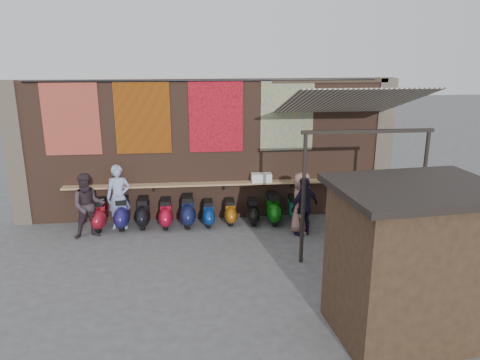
{
  "coord_description": "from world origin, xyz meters",
  "views": [
    {
      "loc": [
        -0.31,
        -10.42,
        4.92
      ],
      "look_at": [
        0.84,
        1.2,
        1.52
      ],
      "focal_mm": 35.0,
      "sensor_mm": 36.0,
      "label": 1
    }
  ],
  "objects_px": {
    "diner_left": "(119,197)",
    "scooter_stool_3": "(166,213)",
    "scooter_stool_8": "(273,209)",
    "shopper_tan": "(301,203)",
    "scooter_stool_0": "(100,215)",
    "scooter_stool_4": "(188,211)",
    "shopper_navy": "(304,207)",
    "scooter_stool_7": "(252,212)",
    "scooter_stool_2": "(143,213)",
    "shopper_grey": "(387,221)",
    "scooter_stool_6": "(230,212)",
    "scooter_stool_1": "(123,213)",
    "diner_right": "(88,206)",
    "market_stall": "(410,265)",
    "shelf_box": "(261,178)",
    "scooter_stool_9": "(294,209)",
    "scooter_stool_5": "(209,213)"
  },
  "relations": [
    {
      "from": "scooter_stool_2",
      "to": "scooter_stool_9",
      "type": "relative_size",
      "value": 1.09
    },
    {
      "from": "shopper_grey",
      "to": "shopper_tan",
      "type": "distance_m",
      "value": 2.3
    },
    {
      "from": "diner_right",
      "to": "market_stall",
      "type": "height_order",
      "value": "market_stall"
    },
    {
      "from": "shopper_tan",
      "to": "shopper_grey",
      "type": "bearing_deg",
      "value": -102.82
    },
    {
      "from": "scooter_stool_2",
      "to": "scooter_stool_9",
      "type": "height_order",
      "value": "scooter_stool_2"
    },
    {
      "from": "scooter_stool_1",
      "to": "scooter_stool_9",
      "type": "bearing_deg",
      "value": -0.03
    },
    {
      "from": "diner_left",
      "to": "diner_right",
      "type": "distance_m",
      "value": 0.91
    },
    {
      "from": "scooter_stool_3",
      "to": "shopper_navy",
      "type": "distance_m",
      "value": 3.83
    },
    {
      "from": "scooter_stool_8",
      "to": "shopper_navy",
      "type": "distance_m",
      "value": 1.26
    },
    {
      "from": "diner_right",
      "to": "shopper_tan",
      "type": "bearing_deg",
      "value": -16.05
    },
    {
      "from": "shelf_box",
      "to": "scooter_stool_2",
      "type": "distance_m",
      "value": 3.47
    },
    {
      "from": "scooter_stool_7",
      "to": "scooter_stool_6",
      "type": "bearing_deg",
      "value": 174.1
    },
    {
      "from": "scooter_stool_2",
      "to": "shopper_tan",
      "type": "bearing_deg",
      "value": -10.69
    },
    {
      "from": "scooter_stool_7",
      "to": "shopper_grey",
      "type": "xyz_separation_m",
      "value": [
        2.99,
        -2.23,
        0.45
      ]
    },
    {
      "from": "scooter_stool_7",
      "to": "shopper_tan",
      "type": "relative_size",
      "value": 0.43
    },
    {
      "from": "scooter_stool_3",
      "to": "shopper_grey",
      "type": "xyz_separation_m",
      "value": [
        5.42,
        -2.21,
        0.41
      ]
    },
    {
      "from": "scooter_stool_8",
      "to": "market_stall",
      "type": "bearing_deg",
      "value": -75.44
    },
    {
      "from": "scooter_stool_6",
      "to": "shopper_navy",
      "type": "bearing_deg",
      "value": -29.49
    },
    {
      "from": "scooter_stool_4",
      "to": "scooter_stool_7",
      "type": "bearing_deg",
      "value": -0.57
    },
    {
      "from": "shelf_box",
      "to": "scooter_stool_6",
      "type": "relative_size",
      "value": 0.8
    },
    {
      "from": "scooter_stool_8",
      "to": "shopper_tan",
      "type": "relative_size",
      "value": 0.52
    },
    {
      "from": "scooter_stool_9",
      "to": "shopper_tan",
      "type": "relative_size",
      "value": 0.46
    },
    {
      "from": "scooter_stool_0",
      "to": "shelf_box",
      "type": "bearing_deg",
      "value": 4.02
    },
    {
      "from": "shelf_box",
      "to": "scooter_stool_1",
      "type": "relative_size",
      "value": 0.65
    },
    {
      "from": "scooter_stool_1",
      "to": "scooter_stool_3",
      "type": "height_order",
      "value": "scooter_stool_1"
    },
    {
      "from": "diner_left",
      "to": "scooter_stool_3",
      "type": "bearing_deg",
      "value": -2.41
    },
    {
      "from": "scooter_stool_3",
      "to": "shopper_tan",
      "type": "bearing_deg",
      "value": -11.45
    },
    {
      "from": "scooter_stool_9",
      "to": "market_stall",
      "type": "height_order",
      "value": "market_stall"
    },
    {
      "from": "shopper_grey",
      "to": "scooter_stool_2",
      "type": "bearing_deg",
      "value": -20.67
    },
    {
      "from": "scooter_stool_0",
      "to": "shopper_tan",
      "type": "distance_m",
      "value": 5.53
    },
    {
      "from": "scooter_stool_1",
      "to": "scooter_stool_3",
      "type": "bearing_deg",
      "value": -2.53
    },
    {
      "from": "scooter_stool_1",
      "to": "diner_right",
      "type": "distance_m",
      "value": 1.08
    },
    {
      "from": "scooter_stool_1",
      "to": "scooter_stool_6",
      "type": "xyz_separation_m",
      "value": [
        3.0,
        0.03,
        -0.08
      ]
    },
    {
      "from": "scooter_stool_3",
      "to": "scooter_stool_7",
      "type": "bearing_deg",
      "value": 0.32
    },
    {
      "from": "scooter_stool_0",
      "to": "scooter_stool_7",
      "type": "xyz_separation_m",
      "value": [
        4.24,
        -0.01,
        -0.07
      ]
    },
    {
      "from": "scooter_stool_4",
      "to": "scooter_stool_5",
      "type": "relative_size",
      "value": 1.21
    },
    {
      "from": "scooter_stool_2",
      "to": "scooter_stool_4",
      "type": "relative_size",
      "value": 0.95
    },
    {
      "from": "scooter_stool_5",
      "to": "shopper_tan",
      "type": "height_order",
      "value": "shopper_tan"
    },
    {
      "from": "scooter_stool_0",
      "to": "scooter_stool_9",
      "type": "relative_size",
      "value": 1.11
    },
    {
      "from": "scooter_stool_5",
      "to": "scooter_stool_9",
      "type": "distance_m",
      "value": 2.46
    },
    {
      "from": "scooter_stool_2",
      "to": "scooter_stool_6",
      "type": "xyz_separation_m",
      "value": [
        2.43,
        0.01,
        -0.06
      ]
    },
    {
      "from": "scooter_stool_7",
      "to": "shopper_tan",
      "type": "distance_m",
      "value": 1.52
    },
    {
      "from": "scooter_stool_5",
      "to": "shopper_navy",
      "type": "relative_size",
      "value": 0.46
    },
    {
      "from": "scooter_stool_2",
      "to": "shopper_grey",
      "type": "distance_m",
      "value": 6.48
    },
    {
      "from": "scooter_stool_0",
      "to": "scooter_stool_4",
      "type": "bearing_deg",
      "value": 0.29
    },
    {
      "from": "scooter_stool_4",
      "to": "market_stall",
      "type": "bearing_deg",
      "value": -55.19
    },
    {
      "from": "scooter_stool_9",
      "to": "shopper_grey",
      "type": "xyz_separation_m",
      "value": [
        1.79,
        -2.26,
        0.43
      ]
    },
    {
      "from": "scooter_stool_4",
      "to": "scooter_stool_3",
      "type": "bearing_deg",
      "value": -176.99
    },
    {
      "from": "scooter_stool_4",
      "to": "market_stall",
      "type": "xyz_separation_m",
      "value": [
        3.83,
        -5.51,
        0.88
      ]
    },
    {
      "from": "scooter_stool_3",
      "to": "scooter_stool_5",
      "type": "distance_m",
      "value": 1.18
    }
  ]
}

